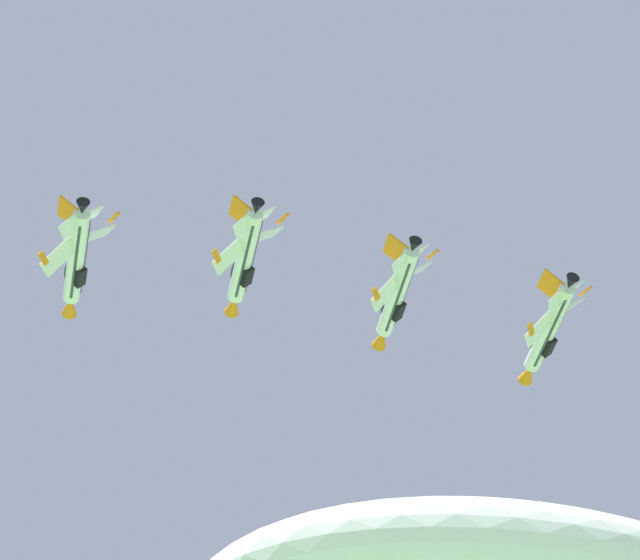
{
  "coord_description": "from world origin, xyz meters",
  "views": [
    {
      "loc": [
        -0.65,
        -1.96,
        1.56
      ],
      "look_at": [
        27.81,
        98.56,
        106.66
      ],
      "focal_mm": 81.74,
      "sensor_mm": 36.0,
      "label": 1
    }
  ],
  "objects_px": {
    "fighter_jet_lead": "(76,259)",
    "fighter_jet_right_wing": "(397,294)",
    "fighter_jet_left_wing": "(244,258)",
    "fighter_jet_left_outer": "(548,330)"
  },
  "relations": [
    {
      "from": "fighter_jet_left_wing",
      "to": "fighter_jet_lead",
      "type": "bearing_deg",
      "value": 171.97
    },
    {
      "from": "fighter_jet_lead",
      "to": "fighter_jet_left_wing",
      "type": "bearing_deg",
      "value": -8.03
    },
    {
      "from": "fighter_jet_lead",
      "to": "fighter_jet_right_wing",
      "type": "relative_size",
      "value": 1.0
    },
    {
      "from": "fighter_jet_lead",
      "to": "fighter_jet_left_outer",
      "type": "bearing_deg",
      "value": -1.8
    },
    {
      "from": "fighter_jet_left_wing",
      "to": "fighter_jet_left_outer",
      "type": "relative_size",
      "value": 1.0
    },
    {
      "from": "fighter_jet_lead",
      "to": "fighter_jet_left_outer",
      "type": "xyz_separation_m",
      "value": [
        48.46,
        -4.89,
        -1.73
      ]
    },
    {
      "from": "fighter_jet_left_wing",
      "to": "fighter_jet_right_wing",
      "type": "bearing_deg",
      "value": 6.51
    },
    {
      "from": "fighter_jet_right_wing",
      "to": "fighter_jet_lead",
      "type": "bearing_deg",
      "value": 179.16
    },
    {
      "from": "fighter_jet_left_wing",
      "to": "fighter_jet_right_wing",
      "type": "height_order",
      "value": "fighter_jet_right_wing"
    },
    {
      "from": "fighter_jet_lead",
      "to": "fighter_jet_left_wing",
      "type": "relative_size",
      "value": 1.0
    }
  ]
}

